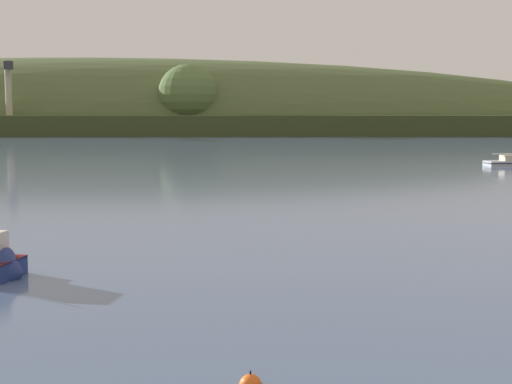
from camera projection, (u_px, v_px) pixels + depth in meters
The scene contains 2 objects.
far_shoreline_hill at pixel (82, 130), 225.90m from camera, with size 453.52×96.67×43.85m.
dockside_crane at pixel (9, 99), 185.19m from camera, with size 6.50×14.41×18.39m.
Camera 1 is at (5.78, -8.24, 5.92)m, focal length 52.60 mm.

